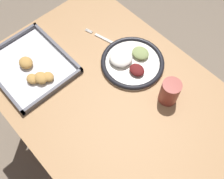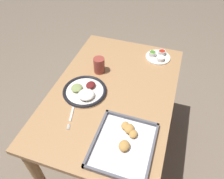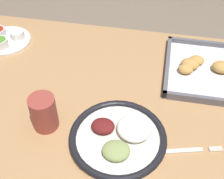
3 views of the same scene
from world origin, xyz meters
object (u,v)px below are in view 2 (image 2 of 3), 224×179
at_px(baking_tray, 124,143).
at_px(saucer_plate, 158,56).
at_px(dinner_plate, 85,91).
at_px(drinking_cup, 99,65).
at_px(fork, 72,112).

bearing_deg(baking_tray, saucer_plate, 177.29).
distance_m(dinner_plate, drinking_cup, 0.21).
relative_size(saucer_plate, baking_tray, 0.52).
bearing_deg(dinner_plate, baking_tray, 51.02).
distance_m(fork, saucer_plate, 0.73).
xyz_separation_m(dinner_plate, saucer_plate, (-0.48, 0.35, 0.00)).
xyz_separation_m(baking_tray, drinking_cup, (-0.47, -0.30, 0.04)).
height_order(saucer_plate, drinking_cup, drinking_cup).
xyz_separation_m(fork, saucer_plate, (-0.63, 0.36, 0.01)).
relative_size(dinner_plate, saucer_plate, 1.52).
relative_size(dinner_plate, fork, 1.26).
distance_m(fork, drinking_cup, 0.37).
bearing_deg(dinner_plate, drinking_cup, 176.18).
relative_size(fork, baking_tray, 0.62).
distance_m(saucer_plate, drinking_cup, 0.43).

